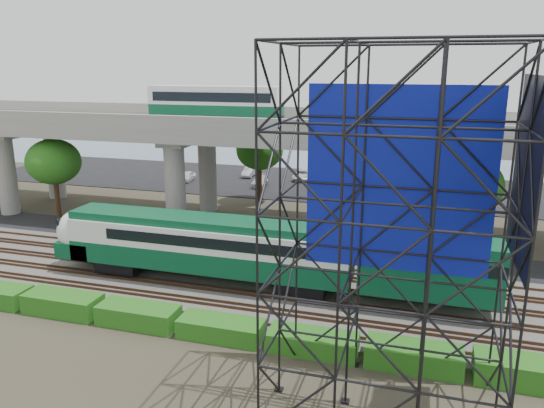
% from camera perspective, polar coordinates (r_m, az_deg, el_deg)
% --- Properties ---
extents(ground, '(140.00, 140.00, 0.00)m').
position_cam_1_polar(ground, '(33.42, -4.27, -10.45)').
color(ground, '#474233').
rests_on(ground, ground).
extents(ballast_bed, '(90.00, 12.00, 0.20)m').
position_cam_1_polar(ballast_bed, '(35.08, -3.10, -8.98)').
color(ballast_bed, slate).
rests_on(ballast_bed, ground).
extents(service_road, '(90.00, 5.00, 0.08)m').
position_cam_1_polar(service_road, '(42.63, 0.77, -4.66)').
color(service_road, black).
rests_on(service_road, ground).
extents(parking_lot, '(90.00, 18.00, 0.08)m').
position_cam_1_polar(parking_lot, '(64.71, 6.51, 2.01)').
color(parking_lot, black).
rests_on(parking_lot, ground).
extents(harbor_water, '(140.00, 40.00, 0.03)m').
position_cam_1_polar(harbor_water, '(86.07, 9.17, 5.08)').
color(harbor_water, slate).
rests_on(harbor_water, ground).
extents(rail_tracks, '(90.00, 9.52, 0.16)m').
position_cam_1_polar(rail_tracks, '(35.01, -3.10, -8.71)').
color(rail_tracks, '#472D1E').
rests_on(rail_tracks, ballast_bed).
extents(commuter_train, '(29.30, 3.06, 4.30)m').
position_cam_1_polar(commuter_train, '(34.18, -3.75, -4.63)').
color(commuter_train, black).
rests_on(commuter_train, rail_tracks).
extents(overpass, '(80.00, 12.00, 12.40)m').
position_cam_1_polar(overpass, '(46.05, 2.04, 7.27)').
color(overpass, '#9E9B93').
rests_on(overpass, ground).
extents(scaffold_tower, '(9.36, 6.36, 15.00)m').
position_cam_1_polar(scaffold_tower, '(21.32, 12.62, -4.03)').
color(scaffold_tower, black).
rests_on(scaffold_tower, ground).
extents(hedge_strip, '(34.60, 1.80, 1.20)m').
position_cam_1_polar(hedge_strip, '(29.26, -5.48, -13.12)').
color(hedge_strip, '#1A5914').
rests_on(hedge_strip, ground).
extents(trees, '(40.94, 16.94, 7.69)m').
position_cam_1_polar(trees, '(47.82, -2.73, 4.33)').
color(trees, '#382314').
rests_on(trees, ground).
extents(suv, '(4.80, 3.17, 1.23)m').
position_cam_1_polar(suv, '(45.25, -10.32, -2.87)').
color(suv, black).
rests_on(suv, service_road).
extents(parked_cars, '(38.02, 9.45, 1.32)m').
position_cam_1_polar(parked_cars, '(64.08, 7.24, 2.46)').
color(parked_cars, silver).
rests_on(parked_cars, parking_lot).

